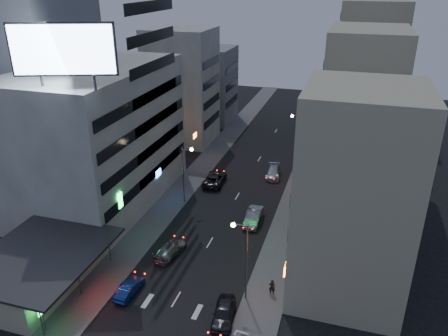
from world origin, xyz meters
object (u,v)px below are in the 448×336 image
at_px(parked_car_right_far, 273,172).
at_px(road_car_silver, 170,249).
at_px(parked_car_right_mid, 253,217).
at_px(scooter_black_b, 256,333).
at_px(scooter_silver_b, 249,329).
at_px(parked_car_left, 215,179).
at_px(parked_car_right_near, 224,313).
at_px(person, 272,287).
at_px(road_car_blue, 129,289).

distance_m(parked_car_right_far, road_car_silver, 24.30).
bearing_deg(parked_car_right_mid, scooter_black_b, -77.69).
distance_m(road_car_silver, scooter_silver_b, 14.14).
distance_m(parked_car_left, road_car_silver, 18.49).
height_order(parked_car_right_near, road_car_silver, parked_car_right_near).
bearing_deg(parked_car_left, scooter_silver_b, 109.93).
height_order(parked_car_right_near, scooter_silver_b, parked_car_right_near).
xyz_separation_m(parked_car_right_far, person, (5.03, -26.55, 0.22)).
distance_m(scooter_black_b, scooter_silver_b, 0.74).
xyz_separation_m(parked_car_right_near, parked_car_right_mid, (-1.34, 17.00, 0.04)).
height_order(parked_car_right_mid, road_car_blue, parked_car_right_mid).
distance_m(road_car_blue, person, 13.69).
bearing_deg(scooter_black_b, road_car_blue, 66.10).
relative_size(parked_car_right_mid, road_car_silver, 1.03).
xyz_separation_m(parked_car_left, road_car_blue, (-0.35, -25.57, -0.15)).
height_order(scooter_black_b, scooter_silver_b, scooter_black_b).
height_order(parked_car_left, scooter_black_b, parked_car_left).
bearing_deg(road_car_blue, road_car_silver, -96.97).
bearing_deg(parked_car_right_mid, scooter_silver_b, -79.50).
height_order(parked_car_right_mid, road_car_silver, parked_car_right_mid).
distance_m(road_car_blue, scooter_black_b, 13.12).
xyz_separation_m(parked_car_left, scooter_silver_b, (11.94, -27.27, -0.14)).
distance_m(parked_car_right_mid, scooter_silver_b, 18.51).
distance_m(parked_car_right_near, person, 5.65).
bearing_deg(person, scooter_silver_b, 76.66).
bearing_deg(parked_car_right_near, scooter_silver_b, -30.14).
xyz_separation_m(parked_car_left, road_car_silver, (0.88, -18.46, -0.10)).
relative_size(parked_car_right_near, road_car_silver, 0.94).
bearing_deg(parked_car_left, parked_car_right_mid, 127.32).
height_order(parked_car_right_far, scooter_black_b, parked_car_right_far).
xyz_separation_m(parked_car_right_near, person, (3.45, 4.47, 0.17)).
xyz_separation_m(parked_car_right_near, scooter_black_b, (3.29, -1.39, -0.07)).
relative_size(parked_car_left, road_car_blue, 1.46).
height_order(road_car_silver, scooter_silver_b, road_car_silver).
xyz_separation_m(parked_car_right_mid, parked_car_left, (-7.99, 9.18, -0.01)).
bearing_deg(road_car_blue, parked_car_left, -87.92).
bearing_deg(parked_car_right_near, road_car_blue, 168.95).
xyz_separation_m(parked_car_right_mid, parked_car_right_far, (-0.24, 14.02, -0.09)).
bearing_deg(road_car_blue, parked_car_right_near, 179.26).
height_order(parked_car_right_near, parked_car_right_far, parked_car_right_near).
bearing_deg(scooter_silver_b, scooter_black_b, -108.03).
bearing_deg(road_car_silver, parked_car_right_mid, -118.68).
relative_size(parked_car_right_far, scooter_silver_b, 2.81).
bearing_deg(road_car_blue, person, -160.76).
bearing_deg(parked_car_left, parked_car_right_near, 105.90).
bearing_deg(road_car_blue, scooter_silver_b, 174.99).
xyz_separation_m(person, scooter_silver_b, (-0.84, -5.56, -0.28)).
bearing_deg(parked_car_right_near, scooter_black_b, -30.30).
height_order(parked_car_right_far, road_car_blue, parked_car_right_far).
relative_size(parked_car_right_far, road_car_silver, 1.03).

